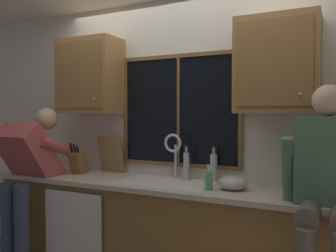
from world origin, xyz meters
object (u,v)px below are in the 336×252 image
bottle_green_glass (214,167)px  person_standing (28,172)px  soap_dispenser (209,180)px  person_sitting_on_counter (327,178)px  cutting_board (111,155)px  bottle_tall_clear (186,166)px  mixing_bowl (233,183)px  knife_block (78,162)px

bottle_green_glass → person_standing: bearing=-162.1°
person_standing → soap_dispenser: 1.69m
person_sitting_on_counter → cutting_board: (-1.94, 0.48, -0.01)m
person_sitting_on_counter → bottle_green_glass: 1.01m
person_standing → cutting_board: (0.55, 0.52, 0.14)m
cutting_board → bottle_tall_clear: 0.82m
bottle_green_glass → bottle_tall_clear: 0.24m
person_sitting_on_counter → cutting_board: bearing=166.0°
bottle_tall_clear → mixing_bowl: bearing=-22.1°
cutting_board → bottle_green_glass: size_ratio=1.18×
knife_block → mixing_bowl: (1.53, -0.03, -0.06)m
bottle_tall_clear → knife_block: bearing=-171.5°
mixing_bowl → bottle_green_glass: 0.33m
person_sitting_on_counter → mixing_bowl: bearing=158.5°
person_standing → person_sitting_on_counter: bearing=0.9°
mixing_bowl → person_standing: bearing=-170.8°
mixing_bowl → bottle_green_glass: size_ratio=0.74×
bottle_tall_clear → person_standing: bearing=-160.4°
person_standing → bottle_green_glass: size_ratio=5.10×
person_standing → cutting_board: 0.77m
knife_block → mixing_bowl: size_ratio=1.43×
mixing_bowl → bottle_tall_clear: 0.51m
person_standing → bottle_green_glass: 1.69m
person_sitting_on_counter → knife_block: 2.21m
person_standing → person_sitting_on_counter: (2.49, 0.04, 0.15)m
cutting_board → bottle_tall_clear: cutting_board is taller
bottle_green_glass → cutting_board: bearing=179.9°
cutting_board → mixing_bowl: bearing=-9.9°
person_standing → knife_block: 0.46m
knife_block → mixing_bowl: knife_block is taller
person_sitting_on_counter → bottle_tall_clear: size_ratio=4.12×
knife_block → person_standing: bearing=-133.2°
person_standing → knife_block: size_ratio=4.83×
cutting_board → mixing_bowl: 1.31m
person_standing → mixing_bowl: size_ratio=6.92×
person_sitting_on_counter → bottle_green_glass: size_ratio=4.14×
person_standing → bottle_green_glass: bearing=17.9°
person_standing → bottle_green_glass: person_standing is taller
person_sitting_on_counter → soap_dispenser: bearing=168.9°
cutting_board → bottle_tall_clear: (0.82, -0.04, -0.05)m
cutting_board → bottle_tall_clear: bearing=-2.5°
knife_block → bottle_green_glass: size_ratio=1.06×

